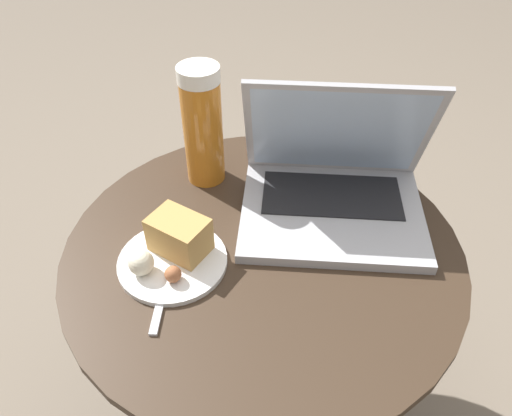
{
  "coord_description": "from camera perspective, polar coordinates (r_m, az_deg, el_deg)",
  "views": [
    {
      "loc": [
        -0.09,
        -0.57,
        1.12
      ],
      "look_at": [
        -0.01,
        0.02,
        0.59
      ],
      "focal_mm": 35.0,
      "sensor_mm": 36.0,
      "label": 1
    }
  ],
  "objects": [
    {
      "name": "table",
      "position": [
        0.96,
        0.71,
        -11.45
      ],
      "size": [
        0.66,
        0.66,
        0.52
      ],
      "color": "#9E9EA3",
      "rests_on": "ground_plane"
    },
    {
      "name": "fork",
      "position": [
        0.8,
        -10.13,
        -7.45
      ],
      "size": [
        0.05,
        0.19,
        0.0
      ],
      "color": "silver",
      "rests_on": "table"
    },
    {
      "name": "snack_plate",
      "position": [
        0.8,
        -9.44,
        -4.59
      ],
      "size": [
        0.17,
        0.17,
        0.07
      ],
      "color": "white",
      "rests_on": "table"
    },
    {
      "name": "beer_glass",
      "position": [
        0.91,
        -6.13,
        9.31
      ],
      "size": [
        0.07,
        0.07,
        0.23
      ],
      "color": "#C6701E",
      "rests_on": "table"
    },
    {
      "name": "laptop",
      "position": [
        0.88,
        8.86,
        2.54
      ],
      "size": [
        0.36,
        0.31,
        0.25
      ],
      "color": "#B2B2B7",
      "rests_on": "table"
    },
    {
      "name": "ground_plane",
      "position": [
        1.26,
        0.57,
        -21.09
      ],
      "size": [
        6.0,
        6.0,
        0.0
      ],
      "primitive_type": "plane",
      "color": "#726656"
    }
  ]
}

